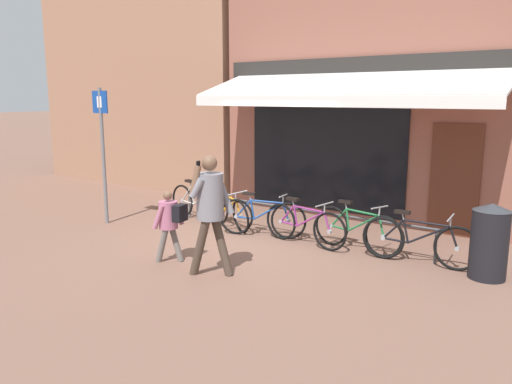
# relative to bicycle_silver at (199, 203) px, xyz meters

# --- Properties ---
(ground_plane) EXTENTS (160.00, 160.00, 0.00)m
(ground_plane) POSITION_rel_bicycle_silver_xyz_m (1.65, -0.74, -0.38)
(ground_plane) COLOR brown
(shop_front) EXTENTS (6.66, 4.55, 6.06)m
(shop_front) POSITION_rel_bicycle_silver_xyz_m (2.65, 3.41, 2.65)
(shop_front) COLOR #8E5647
(shop_front) RESTS_ON ground_plane
(neighbour_building) EXTENTS (7.39, 4.00, 6.61)m
(neighbour_building) POSITION_rel_bicycle_silver_xyz_m (-4.58, 3.93, 2.93)
(neighbour_building) COLOR #9E7056
(neighbour_building) RESTS_ON ground_plane
(bike_rack_rail) EXTENTS (5.31, 0.04, 0.57)m
(bike_rack_rail) POSITION_rel_bicycle_silver_xyz_m (2.28, 0.06, 0.12)
(bike_rack_rail) COLOR #47494F
(bike_rack_rail) RESTS_ON ground_plane
(bicycle_silver) EXTENTS (1.80, 0.52, 0.84)m
(bicycle_silver) POSITION_rel_bicycle_silver_xyz_m (0.00, 0.00, 0.00)
(bicycle_silver) COLOR black
(bicycle_silver) RESTS_ON ground_plane
(bicycle_orange) EXTENTS (1.62, 0.91, 0.80)m
(bicycle_orange) POSITION_rel_bicycle_silver_xyz_m (0.82, -0.03, -0.03)
(bicycle_orange) COLOR black
(bicycle_orange) RESTS_ON ground_plane
(bicycle_blue) EXTENTS (1.66, 0.70, 0.83)m
(bicycle_blue) POSITION_rel_bicycle_silver_xyz_m (1.78, -0.23, -0.01)
(bicycle_blue) COLOR black
(bicycle_blue) RESTS_ON ground_plane
(bicycle_purple) EXTENTS (1.72, 0.52, 0.81)m
(bicycle_purple) POSITION_rel_bicycle_silver_xyz_m (2.70, -0.25, -0.01)
(bicycle_purple) COLOR black
(bicycle_purple) RESTS_ON ground_plane
(bicycle_green) EXTENTS (1.70, 0.52, 0.84)m
(bicycle_green) POSITION_rel_bicycle_silver_xyz_m (3.59, -0.02, -0.00)
(bicycle_green) COLOR black
(bicycle_green) RESTS_ON ground_plane
(bicycle_black) EXTENTS (1.80, 0.52, 0.83)m
(bicycle_black) POSITION_rel_bicycle_silver_xyz_m (4.67, -0.13, -0.00)
(bicycle_black) COLOR black
(bicycle_black) RESTS_ON ground_plane
(pedestrian_adult) EXTENTS (0.60, 0.69, 1.78)m
(pedestrian_adult) POSITION_rel_bicycle_silver_xyz_m (2.36, -2.35, 0.71)
(pedestrian_adult) COLOR #47382D
(pedestrian_adult) RESTS_ON ground_plane
(pedestrian_child) EXTENTS (0.50, 0.53, 1.15)m
(pedestrian_child) POSITION_rel_bicycle_silver_xyz_m (1.45, -2.27, 0.33)
(pedestrian_child) COLOR slate
(pedestrian_child) RESTS_ON ground_plane
(litter_bin) EXTENTS (0.53, 0.53, 1.10)m
(litter_bin) POSITION_rel_bicycle_silver_xyz_m (5.68, -0.15, 0.18)
(litter_bin) COLOR black
(litter_bin) RESTS_ON ground_plane
(parking_sign) EXTENTS (0.44, 0.07, 2.75)m
(parking_sign) POSITION_rel_bicycle_silver_xyz_m (-1.40, -1.28, 1.29)
(parking_sign) COLOR slate
(parking_sign) RESTS_ON ground_plane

